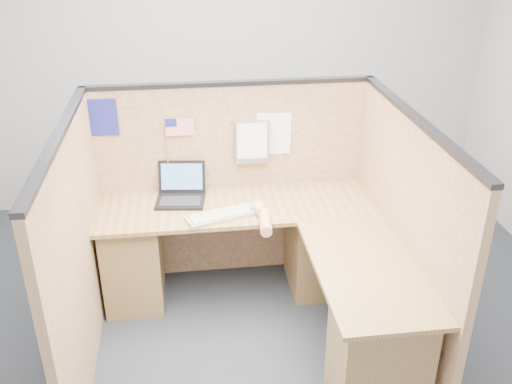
{
  "coord_description": "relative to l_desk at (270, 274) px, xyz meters",
  "views": [
    {
      "loc": [
        -0.33,
        -2.86,
        2.59
      ],
      "look_at": [
        0.12,
        0.5,
        0.91
      ],
      "focal_mm": 40.0,
      "sensor_mm": 36.0,
      "label": 1
    }
  ],
  "objects": [
    {
      "name": "blue_poster",
      "position": [
        -1.06,
        0.68,
        0.92
      ],
      "size": [
        0.2,
        0.02,
        0.26
      ],
      "primitive_type": "cube",
      "rotation": [
        0.0,
        0.0,
        -0.06
      ],
      "color": "navy",
      "rests_on": "cubicle_partitions"
    },
    {
      "name": "wall_back",
      "position": [
        -0.18,
        1.96,
        1.01
      ],
      "size": [
        5.0,
        0.0,
        5.0
      ],
      "primitive_type": "plane",
      "rotation": [
        1.57,
        0.0,
        0.0
      ],
      "color": "#A0A3A5",
      "rests_on": "floor"
    },
    {
      "name": "american_flag",
      "position": [
        -0.57,
        0.67,
        0.82
      ],
      "size": [
        0.2,
        0.01,
        0.35
      ],
      "color": "olive",
      "rests_on": "cubicle_partitions"
    },
    {
      "name": "floor",
      "position": [
        -0.18,
        -0.29,
        -0.39
      ],
      "size": [
        5.0,
        5.0,
        0.0
      ],
      "primitive_type": "plane",
      "color": "black",
      "rests_on": "ground"
    },
    {
      "name": "file_holder",
      "position": [
        -0.04,
        0.66,
        0.7
      ],
      "size": [
        0.25,
        0.05,
        0.32
      ],
      "color": "slate",
      "rests_on": "cubicle_partitions"
    },
    {
      "name": "cubicle_partitions",
      "position": [
        -0.18,
        0.14,
        0.38
      ],
      "size": [
        2.06,
        1.83,
        1.53
      ],
      "color": "brown",
      "rests_on": "floor"
    },
    {
      "name": "keyboard",
      "position": [
        -0.3,
        0.23,
        0.35
      ],
      "size": [
        0.5,
        0.3,
        0.03
      ],
      "rotation": [
        0.0,
        0.0,
        0.32
      ],
      "color": "gray",
      "rests_on": "l_desk"
    },
    {
      "name": "mouse",
      "position": [
        -0.04,
        0.27,
        0.36
      ],
      "size": [
        0.12,
        0.08,
        0.05
      ],
      "primitive_type": "ellipsoid",
      "rotation": [
        0.0,
        0.0,
        0.08
      ],
      "color": "silver",
      "rests_on": "l_desk"
    },
    {
      "name": "laptop",
      "position": [
        -0.57,
        0.55,
        0.4
      ],
      "size": [
        0.37,
        0.36,
        0.24
      ],
      "rotation": [
        0.0,
        0.0,
        -0.12
      ],
      "color": "black",
      "rests_on": "l_desk"
    },
    {
      "name": "paper_left",
      "position": [
        -0.0,
        0.68,
        0.68
      ],
      "size": [
        0.24,
        0.03,
        0.31
      ],
      "primitive_type": "cube",
      "rotation": [
        0.0,
        0.0,
        0.09
      ],
      "color": "white",
      "rests_on": "cubicle_partitions"
    },
    {
      "name": "paper_right",
      "position": [
        0.13,
        0.68,
        0.75
      ],
      "size": [
        0.25,
        0.02,
        0.31
      ],
      "primitive_type": "cube",
      "rotation": [
        0.0,
        0.0,
        -0.05
      ],
      "color": "white",
      "rests_on": "cubicle_partitions"
    },
    {
      "name": "l_desk",
      "position": [
        0.0,
        0.0,
        0.0
      ],
      "size": [
        1.95,
        1.75,
        0.73
      ],
      "color": "brown",
      "rests_on": "floor"
    },
    {
      "name": "hand_forearm",
      "position": [
        -0.03,
        0.12,
        0.38
      ],
      "size": [
        0.12,
        0.41,
        0.09
      ],
      "color": "tan",
      "rests_on": "l_desk"
    }
  ]
}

